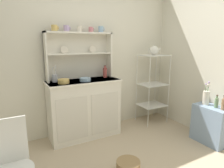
% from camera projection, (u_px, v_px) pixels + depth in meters
% --- Properties ---
extents(wall_back, '(3.84, 0.05, 2.50)m').
position_uv_depth(wall_back, '(83.00, 55.00, 3.08)').
color(wall_back, silver).
rests_on(wall_back, ground).
extents(hutch_cabinet, '(1.09, 0.45, 0.89)m').
position_uv_depth(hutch_cabinet, '(84.00, 108.00, 2.98)').
color(hutch_cabinet, white).
rests_on(hutch_cabinet, ground).
extents(hutch_shelf_unit, '(1.02, 0.18, 0.71)m').
position_uv_depth(hutch_shelf_unit, '(79.00, 52.00, 2.94)').
color(hutch_shelf_unit, silver).
rests_on(hutch_shelf_unit, hutch_cabinet).
extents(bakers_rack, '(0.47, 0.38, 1.23)m').
position_uv_depth(bakers_rack, '(153.00, 81.00, 3.48)').
color(bakers_rack, silver).
rests_on(bakers_rack, ground).
extents(side_shelf_blue, '(0.28, 0.48, 0.55)m').
position_uv_depth(side_shelf_blue, '(211.00, 125.00, 2.82)').
color(side_shelf_blue, '#849EBC').
rests_on(side_shelf_blue, ground).
extents(wire_chair, '(0.36, 0.36, 0.85)m').
position_uv_depth(wire_chair, '(9.00, 161.00, 1.55)').
color(wire_chair, white).
rests_on(wire_chair, ground).
extents(floor_basket, '(0.27, 0.27, 0.14)m').
position_uv_depth(floor_basket, '(128.00, 167.00, 2.19)').
color(floor_basket, '#93754C').
rests_on(floor_basket, ground).
extents(cup_gold_0, '(0.10, 0.08, 0.09)m').
position_uv_depth(cup_gold_0, '(55.00, 28.00, 2.67)').
color(cup_gold_0, '#DBB760').
rests_on(cup_gold_0, hutch_shelf_unit).
extents(cup_lilac_1, '(0.09, 0.08, 0.09)m').
position_uv_depth(cup_lilac_1, '(66.00, 28.00, 2.75)').
color(cup_lilac_1, '#B79ECC').
rests_on(cup_lilac_1, hutch_shelf_unit).
extents(cup_cream_2, '(0.08, 0.07, 0.08)m').
position_uv_depth(cup_cream_2, '(80.00, 29.00, 2.84)').
color(cup_cream_2, silver).
rests_on(cup_cream_2, hutch_shelf_unit).
extents(cup_rose_3, '(0.08, 0.06, 0.08)m').
position_uv_depth(cup_rose_3, '(91.00, 30.00, 2.92)').
color(cup_rose_3, '#D17A84').
rests_on(cup_rose_3, hutch_shelf_unit).
extents(cup_sky_4, '(0.09, 0.08, 0.09)m').
position_uv_depth(cup_sky_4, '(101.00, 29.00, 3.00)').
color(cup_sky_4, '#8EB2D1').
rests_on(cup_sky_4, hutch_shelf_unit).
extents(bowl_mixing_large, '(0.16, 0.16, 0.06)m').
position_uv_depth(bowl_mixing_large, '(64.00, 81.00, 2.67)').
color(bowl_mixing_large, '#DBB760').
rests_on(bowl_mixing_large, hutch_cabinet).
extents(bowl_floral_medium, '(0.16, 0.16, 0.05)m').
position_uv_depth(bowl_floral_medium, '(85.00, 80.00, 2.82)').
color(bowl_floral_medium, '#8EB2D1').
rests_on(bowl_floral_medium, hutch_cabinet).
extents(jam_bottle, '(0.06, 0.06, 0.20)m').
position_uv_depth(jam_bottle, '(105.00, 72.00, 3.13)').
color(jam_bottle, '#B74C47').
rests_on(jam_bottle, hutch_cabinet).
extents(utensil_jar, '(0.08, 0.08, 0.23)m').
position_uv_depth(utensil_jar, '(55.00, 78.00, 2.75)').
color(utensil_jar, '#B2B7C6').
rests_on(utensil_jar, hutch_cabinet).
extents(porcelain_teapot, '(0.25, 0.16, 0.18)m').
position_uv_depth(porcelain_teapot, '(154.00, 50.00, 3.37)').
color(porcelain_teapot, white).
rests_on(porcelain_teapot, bakers_rack).
extents(flower_vase, '(0.09, 0.09, 0.35)m').
position_uv_depth(flower_vase, '(206.00, 97.00, 2.84)').
color(flower_vase, silver).
rests_on(flower_vase, side_shelf_blue).
extents(oil_bottle, '(0.05, 0.05, 0.19)m').
position_uv_depth(oil_bottle, '(216.00, 103.00, 2.70)').
color(oil_bottle, '#6B8C60').
rests_on(oil_bottle, side_shelf_blue).
extents(vinegar_bottle, '(0.06, 0.06, 0.20)m').
position_uv_depth(vinegar_bottle, '(224.00, 104.00, 2.61)').
color(vinegar_bottle, '#99704C').
rests_on(vinegar_bottle, side_shelf_blue).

